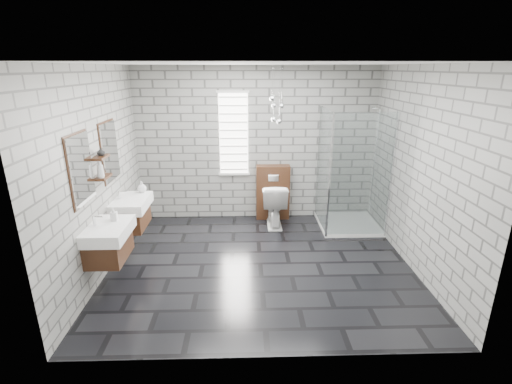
{
  "coord_description": "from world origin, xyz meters",
  "views": [
    {
      "loc": [
        -0.2,
        -4.68,
        2.66
      ],
      "look_at": [
        -0.05,
        0.35,
        0.96
      ],
      "focal_mm": 26.0,
      "sensor_mm": 36.0,
      "label": 1
    }
  ],
  "objects_px": {
    "vanity_left": "(105,232)",
    "shower_enclosure": "(346,201)",
    "toilet": "(274,204)",
    "cistern_panel": "(273,192)",
    "vanity_right": "(129,205)"
  },
  "relations": [
    {
      "from": "shower_enclosure",
      "to": "vanity_left",
      "type": "bearing_deg",
      "value": -153.43
    },
    {
      "from": "vanity_right",
      "to": "shower_enclosure",
      "type": "xyz_separation_m",
      "value": [
        3.41,
        0.75,
        -0.25
      ]
    },
    {
      "from": "shower_enclosure",
      "to": "toilet",
      "type": "relative_size",
      "value": 2.64
    },
    {
      "from": "cistern_panel",
      "to": "shower_enclosure",
      "type": "height_order",
      "value": "shower_enclosure"
    },
    {
      "from": "vanity_left",
      "to": "cistern_panel",
      "type": "height_order",
      "value": "vanity_left"
    },
    {
      "from": "shower_enclosure",
      "to": "toilet",
      "type": "bearing_deg",
      "value": 170.09
    },
    {
      "from": "vanity_right",
      "to": "cistern_panel",
      "type": "bearing_deg",
      "value": 29.84
    },
    {
      "from": "vanity_right",
      "to": "cistern_panel",
      "type": "relative_size",
      "value": 1.57
    },
    {
      "from": "toilet",
      "to": "cistern_panel",
      "type": "bearing_deg",
      "value": -89.77
    },
    {
      "from": "shower_enclosure",
      "to": "toilet",
      "type": "height_order",
      "value": "shower_enclosure"
    },
    {
      "from": "shower_enclosure",
      "to": "toilet",
      "type": "xyz_separation_m",
      "value": [
        -1.21,
        0.21,
        -0.12
      ]
    },
    {
      "from": "vanity_right",
      "to": "toilet",
      "type": "bearing_deg",
      "value": 23.48
    },
    {
      "from": "vanity_left",
      "to": "shower_enclosure",
      "type": "xyz_separation_m",
      "value": [
        3.41,
        1.7,
        -0.25
      ]
    },
    {
      "from": "cistern_panel",
      "to": "vanity_left",
      "type": "bearing_deg",
      "value": -134.76
    },
    {
      "from": "vanity_left",
      "to": "cistern_panel",
      "type": "relative_size",
      "value": 1.57
    }
  ]
}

